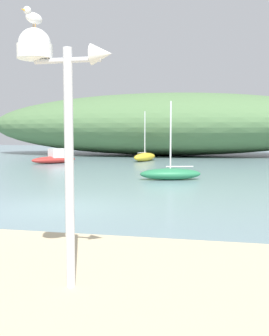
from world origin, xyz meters
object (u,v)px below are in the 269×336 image
seagull_on_radar (33,17)px  sailboat_centre_water (170,174)px  motorboat_far_left (55,158)px  sailboat_near_shore (145,157)px  mast_structure (51,79)px

seagull_on_radar → sailboat_centre_water: (0.13, 14.14, -3.44)m
seagull_on_radar → motorboat_far_left: seagull_on_radar is taller
motorboat_far_left → seagull_on_radar: bearing=-67.1°
sailboat_centre_water → motorboat_far_left: sailboat_centre_water is taller
sailboat_near_shore → sailboat_centre_water: 13.15m
seagull_on_radar → sailboat_near_shore: size_ratio=0.08×
sailboat_centre_water → motorboat_far_left: 13.25m
seagull_on_radar → motorboat_far_left: size_ratio=0.10×
mast_structure → sailboat_near_shore: bearing=97.9°
sailboat_near_shore → motorboat_far_left: bearing=-148.8°
sailboat_centre_water → mast_structure: bearing=-89.6°
mast_structure → seagull_on_radar: bearing=-175.9°
motorboat_far_left → mast_structure: bearing=-66.6°
seagull_on_radar → sailboat_near_shore: sailboat_near_shore is taller
seagull_on_radar → motorboat_far_left: 25.20m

